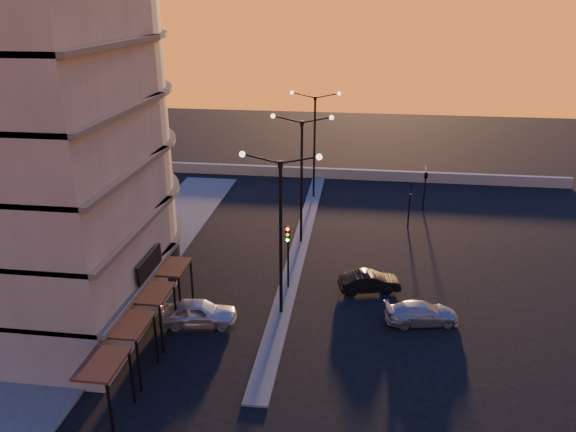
{
  "coord_description": "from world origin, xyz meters",
  "views": [
    {
      "loc": [
        4.16,
        -27.64,
        17.02
      ],
      "look_at": [
        -0.25,
        4.74,
        4.14
      ],
      "focal_mm": 35.0,
      "sensor_mm": 36.0,
      "label": 1
    }
  ],
  "objects_px": {
    "car_sedan": "(369,282)",
    "car_wagon": "(422,313)",
    "car_hatchback": "(198,313)",
    "traffic_light_main": "(288,247)",
    "streetlamp_mid": "(302,170)"
  },
  "relations": [
    {
      "from": "car_sedan",
      "to": "car_wagon",
      "type": "distance_m",
      "value": 4.36
    },
    {
      "from": "traffic_light_main",
      "to": "car_hatchback",
      "type": "xyz_separation_m",
      "value": [
        -4.37,
        -4.61,
        -2.16
      ]
    },
    {
      "from": "car_wagon",
      "to": "traffic_light_main",
      "type": "bearing_deg",
      "value": 59.07
    },
    {
      "from": "car_sedan",
      "to": "car_wagon",
      "type": "xyz_separation_m",
      "value": [
        2.89,
        -3.26,
        -0.02
      ]
    },
    {
      "from": "traffic_light_main",
      "to": "car_hatchback",
      "type": "relative_size",
      "value": 1.0
    },
    {
      "from": "streetlamp_mid",
      "to": "car_wagon",
      "type": "xyz_separation_m",
      "value": [
        7.89,
        -9.91,
        -5.0
      ]
    },
    {
      "from": "car_hatchback",
      "to": "car_sedan",
      "type": "height_order",
      "value": "car_hatchback"
    },
    {
      "from": "streetlamp_mid",
      "to": "car_hatchback",
      "type": "bearing_deg",
      "value": -110.42
    },
    {
      "from": "streetlamp_mid",
      "to": "car_wagon",
      "type": "relative_size",
      "value": 2.33
    },
    {
      "from": "car_sedan",
      "to": "traffic_light_main",
      "type": "bearing_deg",
      "value": 81.46
    },
    {
      "from": "traffic_light_main",
      "to": "car_sedan",
      "type": "bearing_deg",
      "value": 5.49
    },
    {
      "from": "car_sedan",
      "to": "car_hatchback",
      "type": "bearing_deg",
      "value": 104.5
    },
    {
      "from": "car_hatchback",
      "to": "car_wagon",
      "type": "relative_size",
      "value": 1.04
    },
    {
      "from": "car_hatchback",
      "to": "car_wagon",
      "type": "distance_m",
      "value": 12.4
    },
    {
      "from": "traffic_light_main",
      "to": "car_wagon",
      "type": "xyz_separation_m",
      "value": [
        7.89,
        -2.78,
        -2.3
      ]
    }
  ]
}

